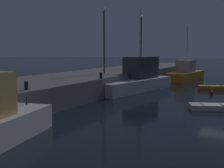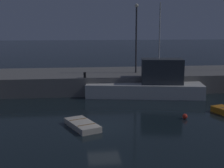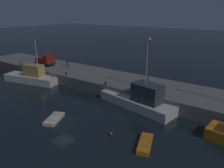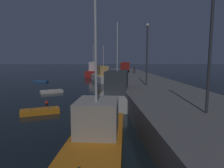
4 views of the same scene
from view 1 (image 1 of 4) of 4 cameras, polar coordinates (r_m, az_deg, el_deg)
The scene contains 11 objects.
ground_plane at distance 27.58m, azimuth 19.56°, elevation -4.14°, with size 320.00×320.00×0.00m, color black.
pier_quay at distance 33.30m, azimuth -7.78°, elevation -0.21°, with size 79.06×9.38×2.07m.
fishing_boat_blue at distance 36.02m, azimuth 4.54°, elevation 0.87°, with size 13.08×6.10×10.05m.
fishing_boat_white at distance 49.42m, azimuth 14.27°, elevation 1.98°, with size 9.74×4.13×8.82m.
dinghy_orange_near at distance 25.95m, azimuth 18.87°, elevation -4.27°, with size 2.81×3.90×0.48m.
rowboat_white_mid at distance 38.83m, azimuth 19.35°, elevation -0.70°, with size 2.47×4.07×0.57m.
mooring_buoy_mid at distance 34.51m, azimuth 18.94°, elevation -1.65°, with size 0.44×0.44×0.44m, color red.
lamp_post_west at distance 36.95m, azimuth -1.56°, elevation 9.51°, with size 0.44×0.44×8.15m.
lamp_post_east at distance 50.00m, azimuth 5.73°, elevation 9.07°, with size 0.44×0.44×8.73m.
bollard_west at distance 22.25m, azimuth -16.43°, elevation -0.31°, with size 0.28×0.28×0.62m, color black.
bollard_central at distance 29.99m, azimuth -2.17°, elevation 1.67°, with size 0.28×0.28×0.61m, color black.
Camera 1 is at (-26.86, -3.76, 4.97)m, focal length 46.73 mm.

